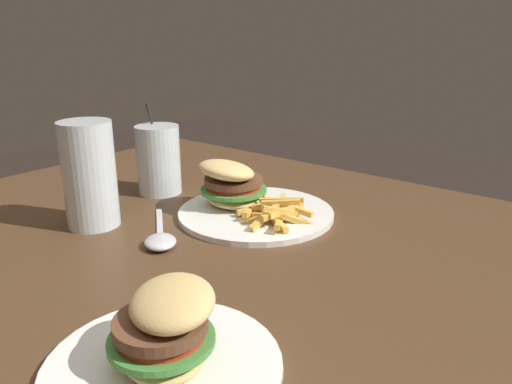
{
  "coord_description": "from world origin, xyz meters",
  "views": [
    {
      "loc": [
        -0.42,
        0.42,
        1.08
      ],
      "look_at": [
        0.1,
        -0.24,
        0.8
      ],
      "focal_mm": 35.0,
      "sensor_mm": 36.0,
      "label": 1
    }
  ],
  "objects_px": {
    "meal_plate_near": "(244,197)",
    "meal_plate_far": "(165,345)",
    "juice_glass": "(159,161)",
    "beer_glass": "(90,178)",
    "spoon": "(160,240)"
  },
  "relations": [
    {
      "from": "juice_glass",
      "to": "meal_plate_far",
      "type": "relative_size",
      "value": 0.76
    },
    {
      "from": "meal_plate_near",
      "to": "meal_plate_far",
      "type": "height_order",
      "value": "meal_plate_near"
    },
    {
      "from": "meal_plate_near",
      "to": "beer_glass",
      "type": "distance_m",
      "value": 0.27
    },
    {
      "from": "meal_plate_near",
      "to": "spoon",
      "type": "bearing_deg",
      "value": 86.16
    },
    {
      "from": "beer_glass",
      "to": "juice_glass",
      "type": "relative_size",
      "value": 1.0
    },
    {
      "from": "juice_glass",
      "to": "meal_plate_far",
      "type": "height_order",
      "value": "juice_glass"
    },
    {
      "from": "meal_plate_near",
      "to": "meal_plate_far",
      "type": "bearing_deg",
      "value": 119.64
    },
    {
      "from": "meal_plate_far",
      "to": "juice_glass",
      "type": "bearing_deg",
      "value": -40.73
    },
    {
      "from": "beer_glass",
      "to": "meal_plate_far",
      "type": "distance_m",
      "value": 0.43
    },
    {
      "from": "meal_plate_near",
      "to": "meal_plate_far",
      "type": "relative_size",
      "value": 1.18
    },
    {
      "from": "meal_plate_near",
      "to": "juice_glass",
      "type": "height_order",
      "value": "juice_glass"
    },
    {
      "from": "spoon",
      "to": "meal_plate_near",
      "type": "bearing_deg",
      "value": 126.42
    },
    {
      "from": "beer_glass",
      "to": "juice_glass",
      "type": "distance_m",
      "value": 0.2
    },
    {
      "from": "beer_glass",
      "to": "spoon",
      "type": "relative_size",
      "value": 1.07
    },
    {
      "from": "beer_glass",
      "to": "meal_plate_far",
      "type": "bearing_deg",
      "value": 154.62
    }
  ]
}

